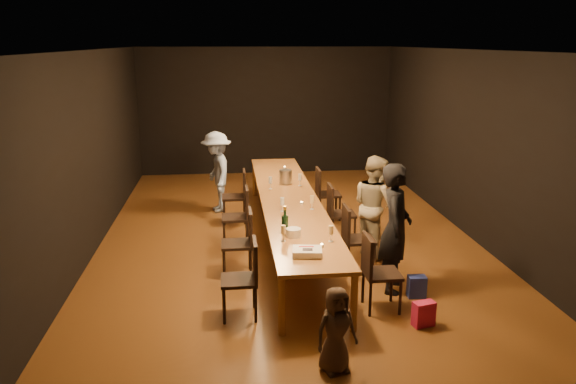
{
  "coord_description": "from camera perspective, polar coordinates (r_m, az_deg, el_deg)",
  "views": [
    {
      "loc": [
        -0.94,
        -8.43,
        3.14
      ],
      "look_at": [
        -0.08,
        -0.58,
        1.0
      ],
      "focal_mm": 35.0,
      "sensor_mm": 36.0,
      "label": 1
    }
  ],
  "objects": [
    {
      "name": "ice_bucket",
      "position": [
        9.67,
        -0.26,
        1.58
      ],
      "size": [
        0.27,
        0.27,
        0.24
      ],
      "primitive_type": "cylinder",
      "rotation": [
        0.0,
        0.0,
        -0.26
      ],
      "color": "#ADACB1",
      "rests_on": "table"
    },
    {
      "name": "tealight_near",
      "position": [
        6.75,
        3.45,
        -5.45
      ],
      "size": [
        0.05,
        0.05,
        0.03
      ],
      "primitive_type": "cylinder",
      "color": "#B2B7B2",
      "rests_on": "table"
    },
    {
      "name": "tealight_mid",
      "position": [
        8.47,
        1.39,
        -1.13
      ],
      "size": [
        0.05,
        0.05,
        0.03
      ],
      "primitive_type": "cylinder",
      "color": "#B2B7B2",
      "rests_on": "table"
    },
    {
      "name": "chair_right_0",
      "position": [
        6.83,
        9.54,
        -8.09
      ],
      "size": [
        0.42,
        0.42,
        0.93
      ],
      "primitive_type": null,
      "rotation": [
        0.0,
        0.0,
        -1.57
      ],
      "color": "black",
      "rests_on": "ground"
    },
    {
      "name": "chair_left_0",
      "position": [
        6.6,
        -5.0,
        -8.81
      ],
      "size": [
        0.42,
        0.42,
        0.93
      ],
      "primitive_type": null,
      "rotation": [
        0.0,
        0.0,
        1.57
      ],
      "color": "black",
      "rests_on": "ground"
    },
    {
      "name": "child",
      "position": [
        5.59,
        4.91,
        -13.79
      ],
      "size": [
        0.49,
        0.39,
        0.87
      ],
      "primitive_type": "imported",
      "rotation": [
        0.0,
        0.0,
        0.28
      ],
      "color": "#3E2D22",
      "rests_on": "ground"
    },
    {
      "name": "chair_left_1",
      "position": [
        7.71,
        -5.22,
        -5.2
      ],
      "size": [
        0.42,
        0.42,
        0.93
      ],
      "primitive_type": null,
      "rotation": [
        0.0,
        0.0,
        1.57
      ],
      "color": "black",
      "rests_on": "ground"
    },
    {
      "name": "table",
      "position": [
        8.83,
        0.1,
        -0.88
      ],
      "size": [
        0.9,
        6.0,
        0.75
      ],
      "color": "#985D2C",
      "rests_on": "ground"
    },
    {
      "name": "chair_right_2",
      "position": [
        9.02,
        5.48,
        -2.15
      ],
      "size": [
        0.42,
        0.42,
        0.93
      ],
      "primitive_type": null,
      "rotation": [
        0.0,
        0.0,
        -1.57
      ],
      "color": "black",
      "rests_on": "ground"
    },
    {
      "name": "woman_tan",
      "position": [
        8.46,
        8.78,
        -1.37
      ],
      "size": [
        0.82,
        0.9,
        1.52
      ],
      "primitive_type": "imported",
      "rotation": [
        0.0,
        0.0,
        1.98
      ],
      "color": "tan",
      "rests_on": "ground"
    },
    {
      "name": "woman_birthday",
      "position": [
        7.25,
        10.85,
        -3.62
      ],
      "size": [
        0.57,
        0.71,
        1.68
      ],
      "primitive_type": "imported",
      "rotation": [
        0.0,
        0.0,
        1.25
      ],
      "color": "black",
      "rests_on": "ground"
    },
    {
      "name": "wineglass_2",
      "position": [
        8.08,
        -0.58,
        -1.28
      ],
      "size": [
        0.06,
        0.06,
        0.21
      ],
      "primitive_type": null,
      "color": "silver",
      "rests_on": "table"
    },
    {
      "name": "ground",
      "position": [
        9.04,
        0.1,
        -5.15
      ],
      "size": [
        10.0,
        10.0,
        0.0
      ],
      "primitive_type": "plane",
      "color": "#4B2712",
      "rests_on": "ground"
    },
    {
      "name": "wineglass_5",
      "position": [
        9.51,
        1.22,
        1.25
      ],
      "size": [
        0.06,
        0.06,
        0.21
      ],
      "primitive_type": null,
      "color": "silver",
      "rests_on": "table"
    },
    {
      "name": "wineglass_1",
      "position": [
        6.9,
        4.38,
        -4.24
      ],
      "size": [
        0.06,
        0.06,
        0.21
      ],
      "primitive_type": null,
      "color": "beige",
      "rests_on": "table"
    },
    {
      "name": "gift_bag_blue",
      "position": [
        7.35,
        12.94,
        -9.34
      ],
      "size": [
        0.23,
        0.16,
        0.28
      ],
      "primitive_type": "cube",
      "rotation": [
        0.0,
        0.0,
        -0.05
      ],
      "color": "#283CB0",
      "rests_on": "ground"
    },
    {
      "name": "chair_left_2",
      "position": [
        8.84,
        -5.39,
        -2.51
      ],
      "size": [
        0.42,
        0.42,
        0.93
      ],
      "primitive_type": null,
      "rotation": [
        0.0,
        0.0,
        1.57
      ],
      "color": "black",
      "rests_on": "ground"
    },
    {
      "name": "chair_right_3",
      "position": [
        10.15,
        4.12,
        -0.16
      ],
      "size": [
        0.42,
        0.42,
        0.93
      ],
      "primitive_type": null,
      "rotation": [
        0.0,
        0.0,
        -1.57
      ],
      "color": "black",
      "rests_on": "ground"
    },
    {
      "name": "man_blue",
      "position": [
        10.59,
        -7.24,
        2.03
      ],
      "size": [
        0.73,
        1.07,
        1.52
      ],
      "primitive_type": "imported",
      "rotation": [
        0.0,
        0.0,
        -1.39
      ],
      "color": "#88A2D2",
      "rests_on": "ground"
    },
    {
      "name": "chair_right_1",
      "position": [
        7.91,
        7.22,
        -4.72
      ],
      "size": [
        0.42,
        0.42,
        0.93
      ],
      "primitive_type": null,
      "rotation": [
        0.0,
        0.0,
        -1.57
      ],
      "color": "black",
      "rests_on": "ground"
    },
    {
      "name": "tealight_far",
      "position": [
        10.85,
        -0.34,
        2.51
      ],
      "size": [
        0.05,
        0.05,
        0.03
      ],
      "primitive_type": "cylinder",
      "color": "#B2B7B2",
      "rests_on": "table"
    },
    {
      "name": "gift_bag_red",
      "position": [
        6.68,
        13.61,
        -11.95
      ],
      "size": [
        0.27,
        0.19,
        0.29
      ],
      "primitive_type": "cube",
      "rotation": [
        0.0,
        0.0,
        0.24
      ],
      "color": "#BF1C4C",
      "rests_on": "ground"
    },
    {
      "name": "champagne_bottle",
      "position": [
        7.13,
        -0.32,
        -2.88
      ],
      "size": [
        0.11,
        0.11,
        0.36
      ],
      "primitive_type": null,
      "rotation": [
        0.0,
        0.0,
        -0.41
      ],
      "color": "black",
      "rests_on": "table"
    },
    {
      "name": "wineglass_3",
      "position": [
        8.18,
        2.44,
        -1.08
      ],
      "size": [
        0.06,
        0.06,
        0.21
      ],
      "primitive_type": null,
      "color": "beige",
      "rests_on": "table"
    },
    {
      "name": "birthday_cake",
      "position": [
        6.48,
        1.96,
        -6.09
      ],
      "size": [
        0.37,
        0.31,
        0.08
      ],
      "rotation": [
        0.0,
        0.0,
        -0.14
      ],
      "color": "white",
      "rests_on": "table"
    },
    {
      "name": "wineglass_4",
      "position": [
        9.3,
        -1.8,
        0.92
      ],
      "size": [
        0.06,
        0.06,
        0.21
      ],
      "primitive_type": null,
      "color": "silver",
      "rests_on": "table"
    },
    {
      "name": "wineglass_0",
      "position": [
        6.89,
        -0.47,
        -4.22
      ],
      "size": [
        0.06,
        0.06,
        0.21
      ],
      "primitive_type": null,
      "color": "beige",
      "rests_on": "table"
    },
    {
      "name": "plate_stack",
      "position": [
        7.06,
        0.55,
        -4.15
      ],
      "size": [
        0.24,
        0.24,
        0.11
      ],
      "primitive_type": "cylinder",
      "rotation": [
        0.0,
        0.0,
        -0.34
      ],
      "color": "white",
      "rests_on": "table"
    },
    {
      "name": "chair_left_3",
      "position": [
        10.0,
        -5.51,
        -0.44
      ],
      "size": [
        0.42,
        0.42,
        0.93
      ],
      "primitive_type": null,
      "rotation": [
        0.0,
        0.0,
        1.57
      ],
      "color": "black",
      "rests_on": "ground"
    },
    {
      "name": "room_shell",
      "position": [
        8.55,
        0.1,
        8.02
      ],
      "size": [
        6.04,
        10.04,
        3.02
      ],
      "color": "black",
      "rests_on": "ground"
    }
  ]
}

